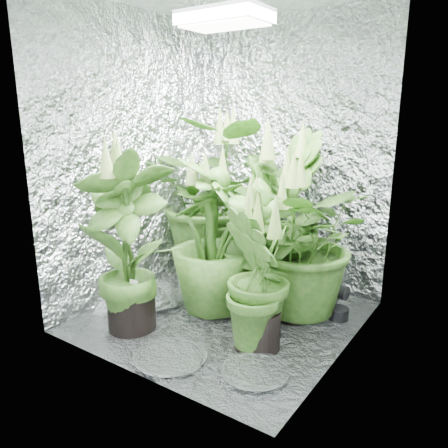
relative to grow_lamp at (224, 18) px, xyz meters
The scene contains 12 objects.
ground 1.83m from the grow_lamp, ahead, with size 1.60×1.60×0.00m, color white.
walls 0.83m from the grow_lamp, ahead, with size 1.62×1.62×2.00m.
grow_lamp is the anchor object (origin of this frame).
plant_a 1.43m from the grow_lamp, 128.12° to the left, with size 1.34×1.34×1.36m.
plant_b 1.40m from the grow_lamp, 12.14° to the left, with size 0.66×0.66×0.98m.
plant_c 1.32m from the grow_lamp, 68.15° to the left, with size 0.81×0.81×1.28m.
plant_d 1.32m from the grow_lamp, 165.92° to the left, with size 0.78×0.78×1.11m.
plant_e 1.38m from the grow_lamp, 34.76° to the left, with size 1.20×1.20×1.11m.
plant_f 1.40m from the grow_lamp, 130.65° to the right, with size 0.78×0.78×1.21m.
plant_g 1.48m from the grow_lamp, 29.86° to the right, with size 0.61×0.61×0.90m.
circulation_fan 1.83m from the grow_lamp, 33.01° to the left, with size 0.15×0.30×0.34m.
plant_label 1.63m from the grow_lamp, 123.90° to the right, with size 0.05×0.01×0.09m, color white.
Camera 1 is at (1.49, -2.19, 1.32)m, focal length 35.00 mm.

